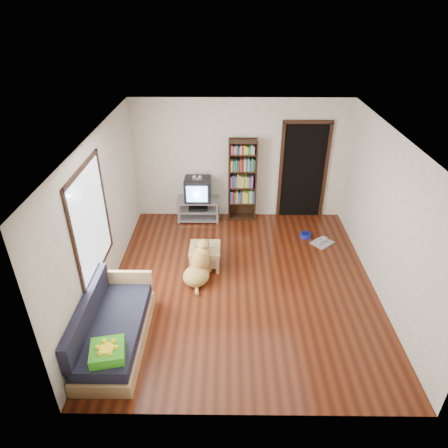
{
  "coord_description": "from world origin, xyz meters",
  "views": [
    {
      "loc": [
        -0.26,
        -5.47,
        4.36
      ],
      "look_at": [
        -0.32,
        0.5,
        0.9
      ],
      "focal_mm": 32.0,
      "sensor_mm": 36.0,
      "label": 1
    }
  ],
  "objects_px": {
    "laptop": "(205,248)",
    "dog": "(199,266)",
    "green_cushion": "(107,352)",
    "coffee_table": "(205,253)",
    "crt_tv": "(198,189)",
    "tv_stand": "(198,209)",
    "grey_rag": "(322,243)",
    "bookshelf": "(242,176)",
    "dog_bowl": "(306,235)",
    "sofa": "(112,329)"
  },
  "relations": [
    {
      "from": "dog",
      "to": "bookshelf",
      "type": "bearing_deg",
      "value": 70.19
    },
    {
      "from": "green_cushion",
      "to": "grey_rag",
      "type": "relative_size",
      "value": 1.04
    },
    {
      "from": "dog_bowl",
      "to": "coffee_table",
      "type": "bearing_deg",
      "value": -153.21
    },
    {
      "from": "tv_stand",
      "to": "crt_tv",
      "type": "distance_m",
      "value": 0.47
    },
    {
      "from": "grey_rag",
      "to": "bookshelf",
      "type": "relative_size",
      "value": 0.22
    },
    {
      "from": "green_cushion",
      "to": "dog",
      "type": "xyz_separation_m",
      "value": [
        1.0,
        2.12,
        -0.23
      ]
    },
    {
      "from": "laptop",
      "to": "dog",
      "type": "xyz_separation_m",
      "value": [
        -0.08,
        -0.36,
        -0.15
      ]
    },
    {
      "from": "dog",
      "to": "sofa",
      "type": "bearing_deg",
      "value": -126.71
    },
    {
      "from": "dog_bowl",
      "to": "dog",
      "type": "distance_m",
      "value": 2.54
    },
    {
      "from": "laptop",
      "to": "dog_bowl",
      "type": "distance_m",
      "value": 2.31
    },
    {
      "from": "laptop",
      "to": "tv_stand",
      "type": "bearing_deg",
      "value": 91.06
    },
    {
      "from": "green_cushion",
      "to": "dog_bowl",
      "type": "bearing_deg",
      "value": 37.17
    },
    {
      "from": "laptop",
      "to": "sofa",
      "type": "bearing_deg",
      "value": -129.35
    },
    {
      "from": "crt_tv",
      "to": "coffee_table",
      "type": "distance_m",
      "value": 1.83
    },
    {
      "from": "grey_rag",
      "to": "bookshelf",
      "type": "xyz_separation_m",
      "value": [
        -1.6,
        1.06,
        0.99
      ]
    },
    {
      "from": "green_cushion",
      "to": "laptop",
      "type": "relative_size",
      "value": 1.21
    },
    {
      "from": "grey_rag",
      "to": "crt_tv",
      "type": "bearing_deg",
      "value": 158.89
    },
    {
      "from": "green_cushion",
      "to": "grey_rag",
      "type": "distance_m",
      "value": 4.75
    },
    {
      "from": "tv_stand",
      "to": "crt_tv",
      "type": "xyz_separation_m",
      "value": [
        0.0,
        0.02,
        0.47
      ]
    },
    {
      "from": "laptop",
      "to": "grey_rag",
      "type": "xyz_separation_m",
      "value": [
        2.32,
        0.8,
        -0.4
      ]
    },
    {
      "from": "laptop",
      "to": "dog",
      "type": "height_order",
      "value": "dog"
    },
    {
      "from": "grey_rag",
      "to": "dog",
      "type": "relative_size",
      "value": 0.46
    },
    {
      "from": "tv_stand",
      "to": "coffee_table",
      "type": "distance_m",
      "value": 1.75
    },
    {
      "from": "crt_tv",
      "to": "dog",
      "type": "bearing_deg",
      "value": -85.93
    },
    {
      "from": "tv_stand",
      "to": "dog",
      "type": "distance_m",
      "value": 2.13
    },
    {
      "from": "crt_tv",
      "to": "coffee_table",
      "type": "bearing_deg",
      "value": -82.43
    },
    {
      "from": "dog_bowl",
      "to": "coffee_table",
      "type": "xyz_separation_m",
      "value": [
        -2.02,
        -1.02,
        0.24
      ]
    },
    {
      "from": "dog_bowl",
      "to": "crt_tv",
      "type": "distance_m",
      "value": 2.47
    },
    {
      "from": "crt_tv",
      "to": "laptop",
      "type": "bearing_deg",
      "value": -82.56
    },
    {
      "from": "dog",
      "to": "coffee_table",
      "type": "bearing_deg",
      "value": 78.2
    },
    {
      "from": "crt_tv",
      "to": "bookshelf",
      "type": "relative_size",
      "value": 0.32
    },
    {
      "from": "bookshelf",
      "to": "coffee_table",
      "type": "relative_size",
      "value": 3.27
    },
    {
      "from": "laptop",
      "to": "bookshelf",
      "type": "distance_m",
      "value": 2.07
    },
    {
      "from": "laptop",
      "to": "dog_bowl",
      "type": "relative_size",
      "value": 1.56
    },
    {
      "from": "dog_bowl",
      "to": "grey_rag",
      "type": "distance_m",
      "value": 0.39
    },
    {
      "from": "green_cushion",
      "to": "bookshelf",
      "type": "relative_size",
      "value": 0.23
    },
    {
      "from": "tv_stand",
      "to": "bookshelf",
      "type": "distance_m",
      "value": 1.2
    },
    {
      "from": "laptop",
      "to": "tv_stand",
      "type": "distance_m",
      "value": 1.78
    },
    {
      "from": "coffee_table",
      "to": "green_cushion",
      "type": "bearing_deg",
      "value": -113.36
    },
    {
      "from": "crt_tv",
      "to": "dog_bowl",
      "type": "bearing_deg",
      "value": -18.09
    },
    {
      "from": "tv_stand",
      "to": "crt_tv",
      "type": "relative_size",
      "value": 1.55
    },
    {
      "from": "bookshelf",
      "to": "dog",
      "type": "distance_m",
      "value": 2.47
    },
    {
      "from": "sofa",
      "to": "coffee_table",
      "type": "relative_size",
      "value": 3.27
    },
    {
      "from": "coffee_table",
      "to": "dog",
      "type": "relative_size",
      "value": 0.64
    },
    {
      "from": "tv_stand",
      "to": "bookshelf",
      "type": "xyz_separation_m",
      "value": [
        0.95,
        0.09,
        0.73
      ]
    },
    {
      "from": "green_cushion",
      "to": "tv_stand",
      "type": "xyz_separation_m",
      "value": [
        0.85,
        4.24,
        -0.22
      ]
    },
    {
      "from": "green_cushion",
      "to": "laptop",
      "type": "distance_m",
      "value": 2.71
    },
    {
      "from": "bookshelf",
      "to": "grey_rag",
      "type": "bearing_deg",
      "value": -33.42
    },
    {
      "from": "bookshelf",
      "to": "coffee_table",
      "type": "xyz_separation_m",
      "value": [
        -0.72,
        -1.83,
        -0.72
      ]
    },
    {
      "from": "sofa",
      "to": "dog",
      "type": "xyz_separation_m",
      "value": [
        1.13,
        1.51,
        0.0
      ]
    }
  ]
}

